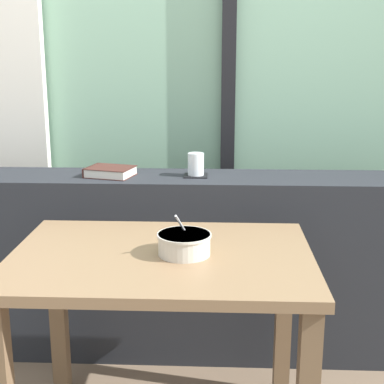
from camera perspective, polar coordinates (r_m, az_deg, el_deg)
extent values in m
cube|color=#84B293|center=(2.95, -0.46, 15.00)|extent=(4.80, 0.08, 2.80)
cube|color=black|center=(2.88, 3.72, 13.01)|extent=(0.07, 0.05, 2.60)
cube|color=#23262B|center=(2.57, -1.08, -7.38)|extent=(2.80, 0.32, 0.82)
cube|color=brown|center=(2.36, -13.28, -11.85)|extent=(0.06, 0.06, 0.67)
cube|color=brown|center=(2.29, 9.17, -12.46)|extent=(0.06, 0.06, 0.67)
cube|color=#846647|center=(1.86, -3.11, -6.69)|extent=(0.99, 0.70, 0.03)
cube|color=black|center=(2.45, 0.39, 1.67)|extent=(0.10, 0.10, 0.00)
cylinder|color=white|center=(2.44, 0.39, 2.83)|extent=(0.07, 0.07, 0.10)
cylinder|color=gold|center=(2.44, 0.39, 2.62)|extent=(0.06, 0.06, 0.07)
cube|color=#47231E|center=(2.47, -8.18, 1.63)|extent=(0.22, 0.19, 0.00)
cube|color=silver|center=(2.47, -8.20, 2.04)|extent=(0.21, 0.18, 0.03)
cube|color=#47231E|center=(2.47, -8.21, 2.46)|extent=(0.22, 0.19, 0.00)
cube|color=#47231E|center=(2.51, -10.16, 2.16)|extent=(0.04, 0.15, 0.04)
cylinder|color=beige|center=(1.84, -0.79, -5.27)|extent=(0.17, 0.17, 0.07)
cylinder|color=beige|center=(1.83, -0.79, -4.35)|extent=(0.18, 0.18, 0.01)
cylinder|color=brown|center=(1.84, -0.79, -5.47)|extent=(0.15, 0.15, 0.05)
cylinder|color=silver|center=(1.84, -0.94, -3.60)|extent=(0.05, 0.13, 0.12)
ellipsoid|color=silver|center=(1.88, -0.90, -4.56)|extent=(0.03, 0.05, 0.01)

